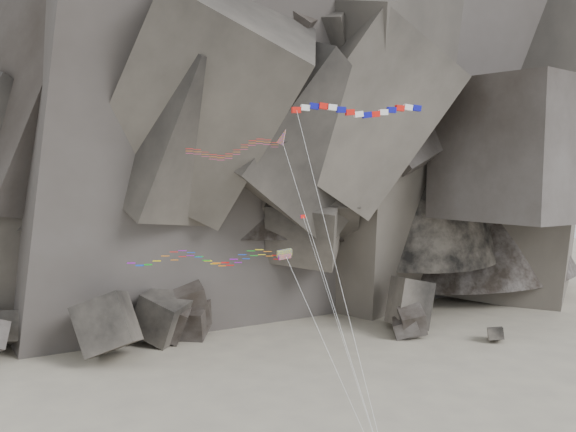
{
  "coord_description": "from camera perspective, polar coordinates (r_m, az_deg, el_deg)",
  "views": [
    {
      "loc": [
        -10.28,
        -54.49,
        26.83
      ],
      "look_at": [
        -1.21,
        6.0,
        20.77
      ],
      "focal_mm": 40.0,
      "sensor_mm": 36.0,
      "label": 1
    }
  ],
  "objects": [
    {
      "name": "delta_kite",
      "position": [
        60.02,
        -5.2,
        5.94
      ],
      "size": [
        15.06,
        18.92,
        27.41
      ],
      "rotation": [
        0.0,
        0.0,
        0.25
      ],
      "color": "red",
      "rests_on": "ground"
    },
    {
      "name": "pennant_kite",
      "position": [
        56.65,
        3.11,
        -5.6
      ],
      "size": [
        4.1,
        17.3,
        19.3
      ],
      "rotation": [
        0.0,
        0.0,
        0.42
      ],
      "color": "red",
      "rests_on": "ground"
    },
    {
      "name": "banner_kite",
      "position": [
        61.78,
        6.22,
        9.25
      ],
      "size": [
        12.78,
        18.72,
        29.78
      ],
      "rotation": [
        0.0,
        0.0,
        0.06
      ],
      "color": "red",
      "rests_on": "ground"
    },
    {
      "name": "boulder_field",
      "position": [
        92.45,
        -8.94,
        -9.48
      ],
      "size": [
        74.21,
        18.75,
        9.96
      ],
      "color": "#47423F",
      "rests_on": "ground"
    },
    {
      "name": "parafoil_kite",
      "position": [
        56.76,
        -7.67,
        -3.65
      ],
      "size": [
        20.26,
        14.7,
        16.7
      ],
      "rotation": [
        0.0,
        0.0,
        0.3
      ],
      "color": "#D3E50C",
      "rests_on": "ground"
    },
    {
      "name": "headland",
      "position": [
        125.83,
        -3.87,
        12.57
      ],
      "size": [
        110.0,
        70.0,
        84.0
      ],
      "primitive_type": null,
      "color": "#595148",
      "rests_on": "ground"
    }
  ]
}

